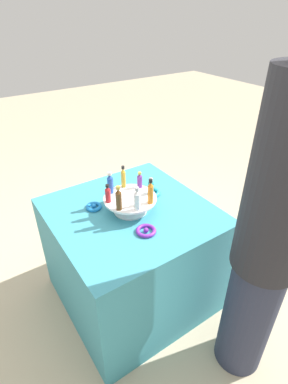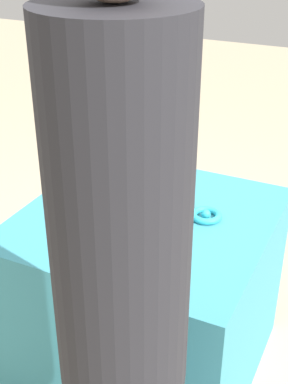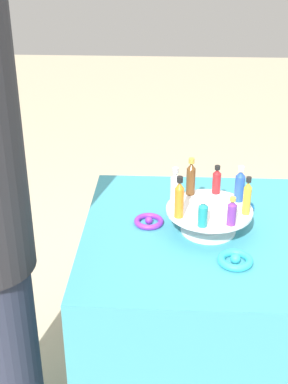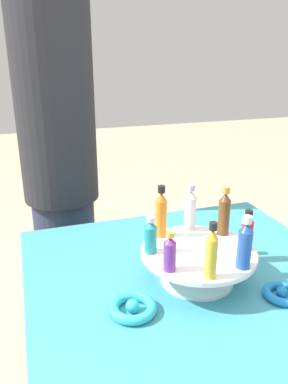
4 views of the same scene
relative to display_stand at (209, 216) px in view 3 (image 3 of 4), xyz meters
name	(u,v)px [view 3 (image 3 of 4)]	position (x,y,z in m)	size (l,w,h in m)	color
ground_plane	(199,380)	(0.00, 0.00, -0.78)	(12.00, 12.00, 0.00)	tan
party_table	(203,311)	(0.00, 0.00, -0.42)	(0.88, 0.88, 0.72)	teal
display_stand	(209,216)	(0.00, 0.00, 0.00)	(0.30, 0.30, 0.09)	white
bottle_teal	(203,214)	(-0.12, 0.03, 0.08)	(0.03, 0.03, 0.10)	teal
bottle_purple	(232,212)	(-0.11, -0.06, 0.08)	(0.03, 0.03, 0.10)	#702D93
bottle_gold	(247,197)	(-0.03, -0.12, 0.10)	(0.03, 0.03, 0.14)	gold
bottle_blue	(240,185)	(0.06, -0.11, 0.09)	(0.03, 0.03, 0.13)	#234CAD
bottle_red	(217,181)	(0.12, -0.03, 0.08)	(0.03, 0.03, 0.11)	#B21E23
bottle_brown	(191,178)	(0.11, 0.06, 0.10)	(0.03, 0.03, 0.14)	brown
bottle_clear	(175,187)	(0.03, 0.12, 0.10)	(0.03, 0.03, 0.14)	silver
bottle_orange	(179,199)	(-0.06, 0.11, 0.10)	(0.03, 0.03, 0.15)	orange
ribbon_bow_teal	(235,260)	(-0.20, -0.07, -0.04)	(0.11, 0.11, 0.03)	#2DB7CC
ribbon_bow_blue	(242,206)	(0.17, -0.14, -0.05)	(0.09, 0.09, 0.03)	blue
ribbon_bow_purple	(149,221)	(0.04, 0.21, -0.05)	(0.11, 0.11, 0.03)	purple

